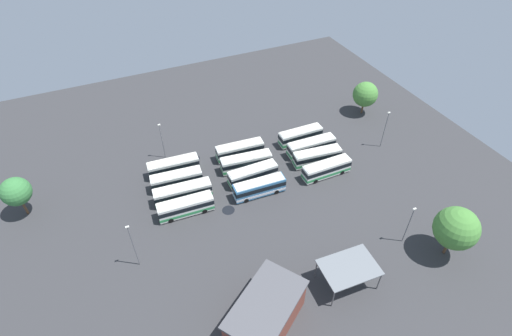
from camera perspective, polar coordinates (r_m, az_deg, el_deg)
ground_plane at (r=81.53m, az=-0.89°, el=-0.90°), size 106.66×106.66×0.00m
bus_row0_slot0 at (r=73.65m, az=-10.26°, el=-5.59°), size 10.49×3.20×3.42m
bus_row0_slot1 at (r=76.37m, az=-10.67°, el=-3.54°), size 11.24×3.52×3.42m
bus_row0_slot2 at (r=79.25m, az=-11.55°, el=-1.68°), size 10.32×3.55×3.42m
bus_row0_slot3 at (r=82.43m, az=-11.98°, el=0.25°), size 10.62×3.35×3.42m
bus_row1_slot0 at (r=76.03m, az=0.49°, el=-2.86°), size 10.46×3.12×3.42m
bus_row1_slot1 at (r=78.83m, az=-0.47°, el=-0.91°), size 10.27×2.75×3.42m
bus_row1_slot2 at (r=81.71m, az=-1.44°, el=0.90°), size 10.97×3.81×3.42m
bus_row1_slot3 at (r=84.80m, az=-2.37°, el=2.64°), size 10.56×3.36×3.42m
bus_row2_slot0 at (r=81.39m, az=10.30°, el=-0.09°), size 10.44×2.68×3.42m
bus_row2_slot1 at (r=84.06m, az=8.94°, el=1.68°), size 10.61×3.81×3.42m
bus_row2_slot2 at (r=86.68m, az=8.09°, el=3.20°), size 10.96×2.98×3.42m
bus_row2_slot3 at (r=89.43m, az=6.53°, el=4.73°), size 10.21×2.72×3.42m
depot_building at (r=58.93m, az=1.43°, el=-20.55°), size 14.43×13.04×5.83m
maintenance_shelter at (r=63.10m, az=13.49°, el=-14.02°), size 9.03×6.55×4.31m
lamp_post_far_corner at (r=70.88m, az=21.46°, el=-7.62°), size 0.56×0.28×8.40m
lamp_post_near_entrance at (r=65.46m, az=-17.55°, el=-10.66°), size 0.56×0.28×9.68m
lamp_post_mid_lot at (r=90.25m, az=18.36°, el=5.54°), size 0.56×0.28×9.17m
lamp_post_by_building at (r=85.03m, az=-13.60°, el=4.03°), size 0.56×0.28×8.79m
tree_northwest at (r=100.66m, az=15.71°, el=10.35°), size 6.08×6.08×8.39m
tree_west_edge at (r=70.80m, az=27.27°, el=-7.86°), size 7.12×7.12×9.99m
tree_north_edge at (r=81.85m, az=-31.73°, el=-2.96°), size 5.29×5.29×8.40m
puddle_back_corner at (r=74.51m, az=-4.07°, el=-6.18°), size 2.42×2.42×0.01m
puddle_between_rows at (r=88.17m, az=-1.64°, el=2.92°), size 2.42×2.42×0.01m
puddle_centre_drain at (r=90.90m, az=4.59°, el=4.14°), size 3.40×3.40×0.01m
puddle_front_lane at (r=86.47m, az=-8.87°, el=1.44°), size 1.95×1.95×0.01m
puddle_near_shelter at (r=91.97m, az=4.81°, el=4.64°), size 3.49×3.49×0.01m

